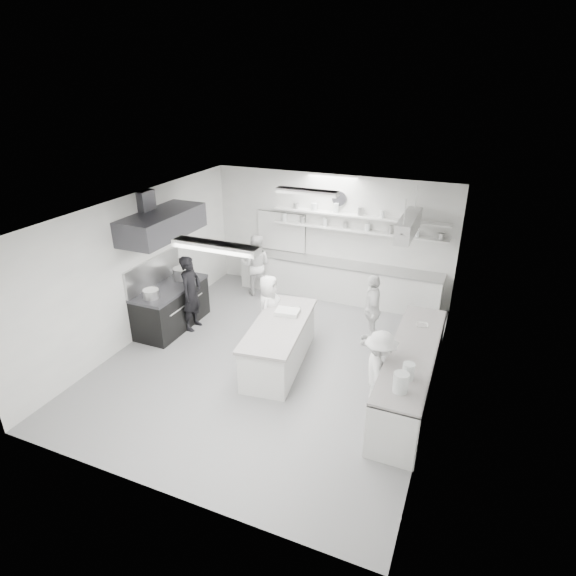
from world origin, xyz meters
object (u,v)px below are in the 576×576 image
at_px(right_counter, 410,376).
at_px(cook_back, 256,265).
at_px(stove, 172,308).
at_px(prep_island, 279,344).
at_px(back_counter, 337,281).
at_px(cook_stove, 191,293).

xyz_separation_m(right_counter, cook_back, (-4.30, 2.87, 0.31)).
bearing_deg(stove, prep_island, -9.13).
bearing_deg(right_counter, stove, 173.48).
xyz_separation_m(back_counter, prep_island, (-0.13, -3.25, -0.04)).
height_order(stove, prep_island, stove).
xyz_separation_m(prep_island, cook_stove, (-2.31, 0.57, 0.42)).
distance_m(back_counter, right_counter, 4.13).
distance_m(back_counter, cook_stove, 3.64).
relative_size(right_counter, prep_island, 1.46).
distance_m(prep_island, cook_stove, 2.42).
bearing_deg(prep_island, back_counter, 80.69).
relative_size(back_counter, cook_back, 3.21).
height_order(prep_island, cook_stove, cook_stove).
bearing_deg(cook_back, cook_stove, 64.66).
distance_m(stove, right_counter, 5.28).
xyz_separation_m(prep_island, cook_back, (-1.82, 2.71, 0.36)).
height_order(back_counter, cook_stove, cook_stove).
distance_m(back_counter, prep_island, 3.25).
height_order(stove, cook_back, cook_back).
bearing_deg(cook_back, back_counter, -177.26).
height_order(right_counter, cook_stove, cook_stove).
bearing_deg(prep_island, cook_stove, 159.08).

